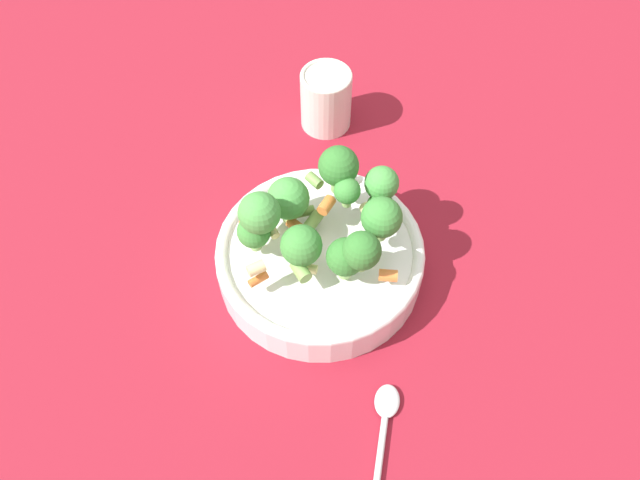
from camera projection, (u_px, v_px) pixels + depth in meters
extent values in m
plane|color=maroon|center=(320.00, 269.00, 0.73)|extent=(3.00, 3.00, 0.00)
cylinder|color=white|center=(320.00, 260.00, 0.71)|extent=(0.24, 0.24, 0.04)
torus|color=white|center=(320.00, 250.00, 0.70)|extent=(0.24, 0.24, 0.01)
cylinder|color=#8CB766|center=(345.00, 270.00, 0.66)|extent=(0.01, 0.01, 0.02)
sphere|color=#33722D|center=(346.00, 257.00, 0.64)|extent=(0.04, 0.04, 0.04)
cylinder|color=#8CB766|center=(379.00, 216.00, 0.70)|extent=(0.01, 0.01, 0.01)
sphere|color=#33722D|center=(380.00, 206.00, 0.69)|extent=(0.03, 0.03, 0.03)
cylinder|color=#8CB766|center=(302.00, 259.00, 0.67)|extent=(0.02, 0.02, 0.01)
sphere|color=#3D8438|center=(301.00, 245.00, 0.64)|extent=(0.04, 0.04, 0.04)
cylinder|color=#8CB766|center=(262.00, 230.00, 0.66)|extent=(0.02, 0.02, 0.02)
sphere|color=#479342|center=(259.00, 213.00, 0.64)|extent=(0.04, 0.04, 0.04)
cylinder|color=#8CB766|center=(256.00, 243.00, 0.68)|extent=(0.01, 0.01, 0.01)
sphere|color=#3D8438|center=(254.00, 231.00, 0.66)|extent=(0.04, 0.04, 0.04)
cylinder|color=#8CB766|center=(380.00, 232.00, 0.67)|extent=(0.02, 0.02, 0.02)
sphere|color=#3D8438|center=(382.00, 217.00, 0.65)|extent=(0.04, 0.04, 0.04)
cylinder|color=#8CB766|center=(289.00, 214.00, 0.71)|extent=(0.02, 0.02, 0.02)
sphere|color=#479342|center=(288.00, 198.00, 0.68)|extent=(0.05, 0.05, 0.05)
cylinder|color=#8CB766|center=(347.00, 201.00, 0.68)|extent=(0.01, 0.01, 0.01)
sphere|color=#3D8438|center=(347.00, 191.00, 0.67)|extent=(0.03, 0.03, 0.03)
cylinder|color=#8CB766|center=(360.00, 263.00, 0.65)|extent=(0.01, 0.01, 0.01)
sphere|color=#33722D|center=(362.00, 251.00, 0.63)|extent=(0.04, 0.04, 0.04)
cylinder|color=#8CB766|center=(338.00, 183.00, 0.70)|extent=(0.02, 0.02, 0.02)
sphere|color=#33722D|center=(339.00, 166.00, 0.67)|extent=(0.04, 0.04, 0.04)
cylinder|color=#8CB766|center=(380.00, 197.00, 0.70)|extent=(0.01, 0.01, 0.02)
sphere|color=#479342|center=(382.00, 183.00, 0.68)|extent=(0.04, 0.04, 0.04)
cylinder|color=orange|center=(258.00, 279.00, 0.65)|extent=(0.02, 0.02, 0.01)
cylinder|color=orange|center=(304.00, 245.00, 0.67)|extent=(0.02, 0.03, 0.01)
cylinder|color=beige|center=(256.00, 268.00, 0.64)|extent=(0.02, 0.02, 0.01)
cylinder|color=orange|center=(388.00, 275.00, 0.65)|extent=(0.02, 0.02, 0.01)
cylinder|color=beige|center=(340.00, 177.00, 0.73)|extent=(0.03, 0.01, 0.01)
cylinder|color=#729E4C|center=(314.00, 180.00, 0.70)|extent=(0.02, 0.02, 0.01)
cylinder|color=#729E4C|center=(294.00, 240.00, 0.67)|extent=(0.02, 0.02, 0.01)
cylinder|color=beige|center=(255.00, 213.00, 0.68)|extent=(0.02, 0.02, 0.01)
cylinder|color=orange|center=(248.00, 223.00, 0.70)|extent=(0.02, 0.02, 0.01)
cylinder|color=#729E4C|center=(301.00, 271.00, 0.65)|extent=(0.02, 0.03, 0.01)
cylinder|color=beige|center=(369.00, 213.00, 0.68)|extent=(0.02, 0.02, 0.01)
cylinder|color=#729E4C|center=(314.00, 221.00, 0.70)|extent=(0.03, 0.03, 0.01)
cylinder|color=#729E4C|center=(291.00, 203.00, 0.69)|extent=(0.01, 0.03, 0.01)
cylinder|color=beige|center=(272.00, 230.00, 0.67)|extent=(0.01, 0.02, 0.01)
cylinder|color=beige|center=(308.00, 268.00, 0.66)|extent=(0.02, 0.02, 0.01)
cylinder|color=#729E4C|center=(302.00, 212.00, 0.71)|extent=(0.03, 0.01, 0.01)
cylinder|color=orange|center=(297.00, 226.00, 0.70)|extent=(0.02, 0.03, 0.01)
cylinder|color=orange|center=(326.00, 205.00, 0.69)|extent=(0.02, 0.02, 0.01)
cylinder|color=silver|center=(326.00, 100.00, 0.83)|extent=(0.07, 0.07, 0.08)
torus|color=silver|center=(326.00, 76.00, 0.80)|extent=(0.07, 0.07, 0.01)
ellipsoid|color=silver|center=(387.00, 401.00, 0.64)|extent=(0.04, 0.04, 0.01)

